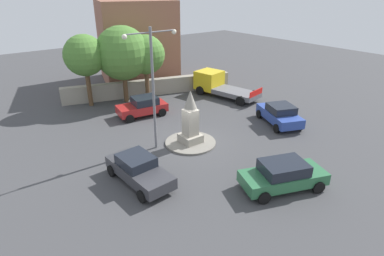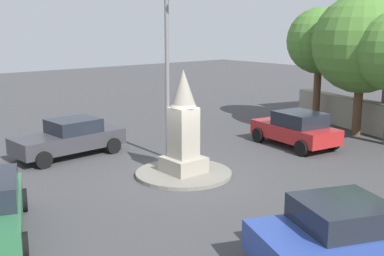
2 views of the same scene
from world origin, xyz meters
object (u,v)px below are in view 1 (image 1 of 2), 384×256
(car_red_far_side, at_px, (143,106))
(truck_yellow_near_island, at_px, (218,84))
(monument, at_px, (190,120))
(tree_near_wall, at_px, (145,55))
(car_blue_passing, at_px, (280,114))
(tree_far_corner, at_px, (85,56))
(streetlamp, at_px, (153,78))
(car_green_waiting, at_px, (283,175))
(corner_building, at_px, (136,42))
(tree_mid_cluster, at_px, (122,53))
(car_dark_grey_approaching, at_px, (139,169))

(car_red_far_side, distance_m, truck_yellow_near_island, 8.15)
(monument, height_order, tree_near_wall, tree_near_wall)
(car_blue_passing, xyz_separation_m, tree_far_corner, (-9.69, 12.41, 3.49))
(streetlamp, height_order, tree_far_corner, streetlamp)
(monument, distance_m, car_green_waiting, 6.94)
(car_blue_passing, distance_m, corner_building, 17.43)
(car_green_waiting, bearing_deg, car_red_far_side, 93.35)
(car_red_far_side, distance_m, corner_building, 10.91)
(tree_far_corner, bearing_deg, car_green_waiting, -79.84)
(car_blue_passing, relative_size, corner_building, 0.54)
(streetlamp, bearing_deg, tree_mid_cluster, 74.63)
(car_red_far_side, bearing_deg, tree_near_wall, 54.66)
(truck_yellow_near_island, distance_m, tree_mid_cluster, 9.08)
(car_dark_grey_approaching, height_order, tree_near_wall, tree_near_wall)
(streetlamp, xyz_separation_m, car_blue_passing, (9.30, -2.34, -3.80))
(tree_mid_cluster, distance_m, tree_far_corner, 3.05)
(car_blue_passing, xyz_separation_m, tree_near_wall, (-4.89, 10.97, 3.21))
(car_blue_passing, height_order, tree_mid_cluster, tree_mid_cluster)
(tree_mid_cluster, height_order, tree_far_corner, tree_mid_cluster)
(tree_near_wall, height_order, tree_far_corner, tree_far_corner)
(truck_yellow_near_island, bearing_deg, streetlamp, -151.49)
(monument, relative_size, car_dark_grey_approaching, 0.80)
(car_blue_passing, relative_size, car_dark_grey_approaching, 1.00)
(corner_building, distance_m, tree_mid_cluster, 6.82)
(streetlamp, distance_m, corner_building, 16.06)
(streetlamp, xyz_separation_m, car_green_waiting, (2.80, -7.73, -3.80))
(truck_yellow_near_island, height_order, tree_far_corner, tree_far_corner)
(tree_mid_cluster, bearing_deg, truck_yellow_near_island, -25.62)
(car_dark_grey_approaching, relative_size, corner_building, 0.54)
(car_green_waiting, relative_size, truck_yellow_near_island, 0.72)
(tree_far_corner, bearing_deg, tree_mid_cluster, -16.73)
(streetlamp, relative_size, corner_building, 0.91)
(car_dark_grey_approaching, xyz_separation_m, car_green_waiting, (5.54, -4.97, 0.03))
(car_blue_passing, distance_m, tree_far_corner, 16.13)
(tree_far_corner, bearing_deg, car_red_far_side, -63.06)
(monument, xyz_separation_m, car_red_far_side, (-0.04, 6.19, -0.93))
(tree_far_corner, bearing_deg, car_dark_grey_approaching, -100.38)
(car_dark_grey_approaching, relative_size, tree_near_wall, 0.77)
(streetlamp, distance_m, tree_far_corner, 10.09)
(car_dark_grey_approaching, height_order, corner_building, corner_building)
(corner_building, distance_m, tree_far_corner, 8.42)
(car_green_waiting, distance_m, tree_mid_cluster, 17.28)
(car_red_far_side, height_order, tree_far_corner, tree_far_corner)
(tree_near_wall, distance_m, tree_far_corner, 5.02)
(car_red_far_side, xyz_separation_m, truck_yellow_near_island, (8.14, 0.23, 0.25))
(streetlamp, relative_size, car_blue_passing, 1.69)
(truck_yellow_near_island, bearing_deg, car_green_waiting, -119.09)
(tree_near_wall, bearing_deg, truck_yellow_near_island, -28.27)
(tree_mid_cluster, bearing_deg, car_dark_grey_approaching, -113.78)
(streetlamp, height_order, car_green_waiting, streetlamp)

